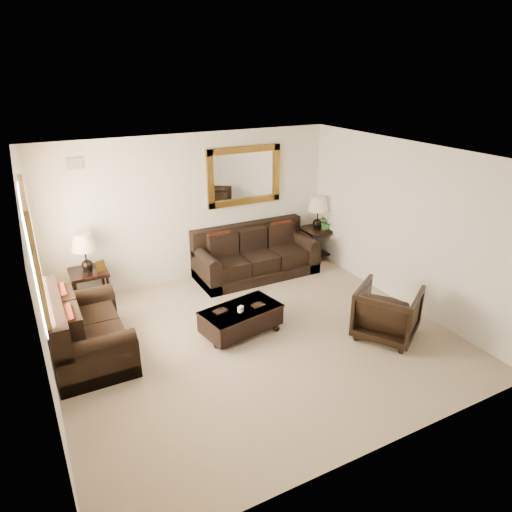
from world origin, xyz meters
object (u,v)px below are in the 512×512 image
loveseat (84,334)px  coffee_table (241,317)px  armchair (388,310)px  sofa (255,257)px  end_table_right (318,219)px  end_table_left (86,259)px

loveseat → coffee_table: loveseat is taller
coffee_table → armchair: size_ratio=1.47×
armchair → loveseat: bearing=36.6°
sofa → coffee_table: 2.13m
sofa → loveseat: size_ratio=1.37×
coffee_table → armchair: bearing=-40.8°
sofa → armchair: sofa is taller
end_table_right → armchair: 3.12m
end_table_left → coffee_table: end_table_left is taller
end_table_left → loveseat: bearing=-102.1°
end_table_right → coffee_table: bearing=-144.6°
end_table_right → coffee_table: (-2.67, -1.90, -0.62)m
end_table_right → coffee_table: end_table_right is taller
sofa → end_table_right: bearing=4.2°
end_table_right → armchair: (-0.79, -2.99, -0.43)m
end_table_left → coffee_table: size_ratio=1.01×
loveseat → coffee_table: bearing=-101.5°
sofa → coffee_table: bearing=-123.0°
sofa → armchair: (0.72, -2.88, 0.09)m
end_table_right → armchair: end_table_right is taller
sofa → end_table_right: size_ratio=1.73×
armchair → sofa: bearing=-18.7°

